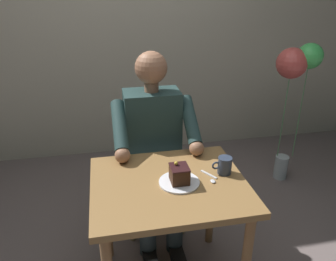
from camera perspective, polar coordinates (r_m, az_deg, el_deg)
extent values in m
cube|color=#B9B39D|center=(3.28, -6.68, 21.33)|extent=(6.40, 0.12, 3.00)
cube|color=olive|center=(1.75, 0.15, -9.39)|extent=(0.81, 0.68, 0.04)
cylinder|color=olive|center=(2.25, 7.48, -11.80)|extent=(0.05, 0.05, 0.69)
cylinder|color=olive|center=(2.16, -10.65, -13.82)|extent=(0.05, 0.05, 0.69)
cube|color=olive|center=(2.36, -2.64, -6.89)|extent=(0.42, 0.42, 0.04)
cube|color=olive|center=(2.42, -3.44, 0.39)|extent=(0.38, 0.04, 0.45)
cylinder|color=olive|center=(2.37, 2.58, -13.22)|extent=(0.04, 0.04, 0.44)
cylinder|color=olive|center=(2.33, -6.34, -14.22)|extent=(0.04, 0.04, 0.44)
cylinder|color=olive|center=(2.66, 0.73, -8.58)|extent=(0.04, 0.04, 0.44)
cylinder|color=olive|center=(2.62, -7.11, -9.36)|extent=(0.04, 0.04, 0.44)
cube|color=#243D3C|center=(2.20, -2.71, -0.33)|extent=(0.36, 0.22, 0.57)
sphere|color=#97664A|center=(2.06, -2.95, 10.80)|extent=(0.20, 0.20, 0.20)
cylinder|color=#97664A|center=(2.09, -2.88, 7.57)|extent=(0.09, 0.09, 0.06)
cylinder|color=#243D3C|center=(2.07, 3.86, 1.75)|extent=(0.08, 0.33, 0.26)
sphere|color=#97664A|center=(1.98, 4.96, -3.08)|extent=(0.09, 0.09, 0.09)
cylinder|color=#243D3C|center=(2.00, -8.38, 0.78)|extent=(0.08, 0.33, 0.26)
sphere|color=#97664A|center=(1.91, -7.87, -4.26)|extent=(0.09, 0.09, 0.09)
cylinder|color=#283539|center=(2.26, 0.20, -8.48)|extent=(0.13, 0.38, 0.14)
cylinder|color=#283539|center=(2.24, -4.38, -8.94)|extent=(0.13, 0.38, 0.14)
cylinder|color=#283539|center=(2.26, 1.14, -15.84)|extent=(0.11, 0.11, 0.42)
cube|color=black|center=(2.34, 1.43, -20.24)|extent=(0.09, 0.22, 0.05)
cylinder|color=#283539|center=(2.23, -3.57, -16.40)|extent=(0.11, 0.11, 0.42)
cube|color=black|center=(2.32, -3.22, -20.83)|extent=(0.09, 0.22, 0.05)
cylinder|color=white|center=(1.73, 1.95, -8.92)|extent=(0.21, 0.21, 0.01)
cube|color=#361F12|center=(1.71, 1.98, -7.65)|extent=(0.09, 0.10, 0.08)
cube|color=black|center=(1.68, 2.00, -6.37)|extent=(0.09, 0.11, 0.01)
sphere|color=gold|center=(1.69, 1.43, -5.75)|extent=(0.02, 0.02, 0.02)
cylinder|color=#2D374C|center=(1.82, 9.77, -5.96)|extent=(0.08, 0.08, 0.10)
torus|color=#2D374C|center=(1.80, 8.29, -6.01)|extent=(0.05, 0.01, 0.05)
cylinder|color=black|center=(1.80, 9.87, -4.81)|extent=(0.07, 0.07, 0.01)
cube|color=silver|center=(1.81, 7.06, -7.55)|extent=(0.07, 0.10, 0.01)
ellipsoid|color=silver|center=(1.75, 7.77, -8.67)|extent=(0.03, 0.04, 0.01)
cylinder|color=#B2C1C6|center=(3.22, 18.93, -5.98)|extent=(0.12, 0.12, 0.22)
sphere|color=#D7524C|center=(2.88, 20.62, 10.84)|extent=(0.25, 0.25, 0.25)
cylinder|color=#4C9956|center=(3.02, 19.27, 1.88)|extent=(0.01, 0.01, 0.72)
sphere|color=#46CC5E|center=(2.92, 23.33, 11.74)|extent=(0.21, 0.21, 0.21)
cylinder|color=#4C9956|center=(3.05, 21.79, 2.54)|extent=(0.01, 0.01, 0.80)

